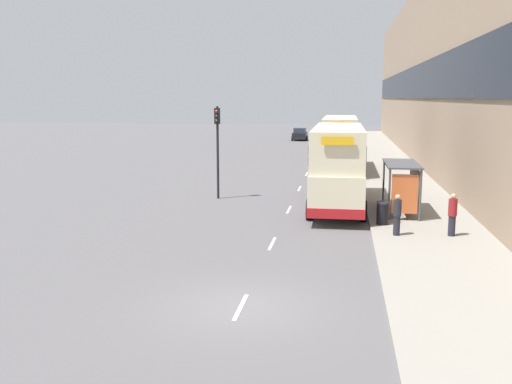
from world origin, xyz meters
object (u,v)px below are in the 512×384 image
at_px(double_decker_bus_near, 338,165).
at_px(litter_bin, 382,213).
at_px(pedestrian_at_shelter, 452,214).
at_px(car_1, 345,146).
at_px(bus_shelter, 405,179).
at_px(double_decker_bus_ahead, 340,143).
at_px(pedestrian_1, 397,215).
at_px(traffic_light_far_kerb, 217,137).
at_px(car_0, 300,134).
at_px(car_2, 337,135).

relative_size(double_decker_bus_near, litter_bin, 10.04).
bearing_deg(pedestrian_at_shelter, car_1, 96.95).
bearing_deg(bus_shelter, car_1, 95.23).
height_order(car_1, pedestrian_at_shelter, pedestrian_at_shelter).
distance_m(double_decker_bus_ahead, car_1, 14.42).
relative_size(double_decker_bus_near, car_1, 2.39).
height_order(bus_shelter, double_decker_bus_ahead, double_decker_bus_ahead).
height_order(double_decker_bus_near, litter_bin, double_decker_bus_near).
xyz_separation_m(bus_shelter, pedestrian_1, (-0.77, -4.61, -0.86)).
distance_m(pedestrian_1, traffic_light_far_kerb, 12.73).
xyz_separation_m(double_decker_bus_ahead, litter_bin, (2.10, -19.42, -1.62)).
distance_m(double_decker_bus_near, traffic_light_far_kerb, 7.22).
bearing_deg(car_1, car_0, 107.88).
xyz_separation_m(bus_shelter, traffic_light_far_kerb, (-10.17, 3.58, 1.68)).
relative_size(car_0, pedestrian_at_shelter, 2.15).
distance_m(double_decker_bus_near, pedestrian_at_shelter, 7.90).
relative_size(car_0, pedestrian_1, 2.23).
relative_size(bus_shelter, pedestrian_1, 2.45).
bearing_deg(bus_shelter, car_2, 94.51).
bearing_deg(double_decker_bus_near, car_2, 90.73).
bearing_deg(double_decker_bus_near, bus_shelter, -28.43).
xyz_separation_m(double_decker_bus_near, pedestrian_1, (2.53, -6.40, -1.27)).
height_order(car_2, pedestrian_1, pedestrian_1).
height_order(double_decker_bus_ahead, pedestrian_at_shelter, double_decker_bus_ahead).
relative_size(car_1, litter_bin, 4.20).
distance_m(car_1, pedestrian_at_shelter, 35.81).
relative_size(pedestrian_1, litter_bin, 1.64).
relative_size(car_1, pedestrian_at_shelter, 2.48).
distance_m(car_1, traffic_light_far_kerb, 28.66).
distance_m(double_decker_bus_near, litter_bin, 5.12).
xyz_separation_m(bus_shelter, car_2, (-3.91, 49.63, -1.05)).
xyz_separation_m(bus_shelter, double_decker_bus_ahead, (-3.32, 16.82, 0.41)).
xyz_separation_m(car_2, pedestrian_1, (3.14, -54.24, 0.19)).
distance_m(double_decker_bus_ahead, pedestrian_at_shelter, 21.77).
xyz_separation_m(pedestrian_at_shelter, pedestrian_1, (-2.24, -0.23, -0.03)).
height_order(double_decker_bus_near, car_1, double_decker_bus_near).
height_order(pedestrian_at_shelter, traffic_light_far_kerb, traffic_light_far_kerb).
height_order(double_decker_bus_ahead, litter_bin, double_decker_bus_ahead).
distance_m(double_decker_bus_ahead, pedestrian_1, 21.62).
height_order(bus_shelter, car_2, bus_shelter).
relative_size(double_decker_bus_ahead, traffic_light_far_kerb, 2.08).
bearing_deg(traffic_light_far_kerb, pedestrian_at_shelter, -34.36).
xyz_separation_m(car_0, pedestrian_1, (8.24, -54.83, 0.18)).
xyz_separation_m(bus_shelter, car_1, (-2.85, 31.16, -1.04)).
bearing_deg(pedestrian_1, litter_bin, 102.81).
xyz_separation_m(car_2, litter_bin, (2.69, -52.23, -0.16)).
relative_size(car_1, car_2, 1.10).
relative_size(double_decker_bus_near, double_decker_bus_ahead, 0.95).
height_order(bus_shelter, double_decker_bus_near, double_decker_bus_near).
xyz_separation_m(double_decker_bus_near, car_2, (-0.61, 47.84, -1.46)).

